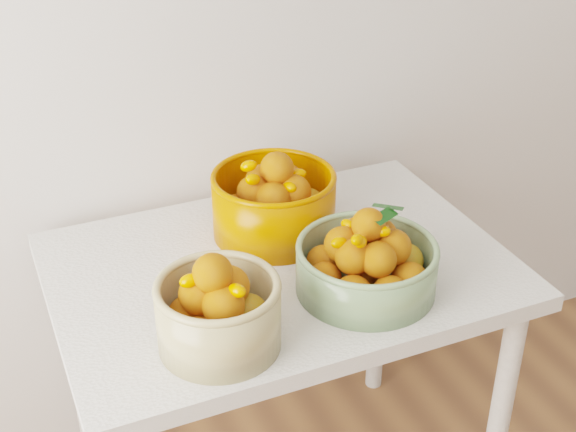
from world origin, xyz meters
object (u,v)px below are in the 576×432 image
(bowl_cream, at_px, (218,312))
(bowl_green, at_px, (367,263))
(bowl_orange, at_px, (274,202))
(table, at_px, (280,298))

(bowl_cream, xyz_separation_m, bowl_green, (0.34, 0.05, -0.01))
(bowl_orange, bearing_deg, table, -107.34)
(bowl_orange, bearing_deg, bowl_cream, -127.00)
(table, distance_m, bowl_cream, 0.35)
(bowl_cream, bearing_deg, table, 44.47)
(bowl_green, xyz_separation_m, bowl_orange, (-0.09, 0.29, 0.02))
(table, xyz_separation_m, bowl_orange, (0.04, 0.13, 0.18))
(table, distance_m, bowl_orange, 0.22)
(table, bearing_deg, bowl_cream, -135.53)
(bowl_cream, relative_size, bowl_orange, 0.78)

